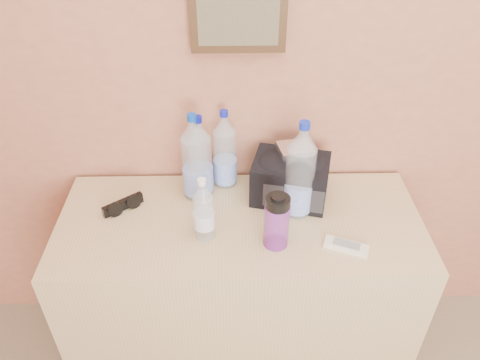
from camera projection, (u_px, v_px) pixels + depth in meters
The scene contains 12 objects.
picture_frame at pixel (238, 12), 1.42m from camera, with size 0.30×0.03×0.25m, color #382311, non-canonical shape.
dresser at pixel (240, 294), 1.83m from camera, with size 1.25×0.52×0.78m, color #A57D58.
pet_large_a at pixel (200, 160), 1.64m from camera, with size 0.08×0.08×0.31m.
pet_large_b at pixel (225, 153), 1.68m from camera, with size 0.08×0.08×0.30m.
pet_large_c at pixel (195, 161), 1.62m from camera, with size 0.09×0.09×0.33m.
pet_large_d at pixel (300, 175), 1.54m from camera, with size 0.10×0.10×0.36m.
pet_small at pixel (204, 212), 1.47m from camera, with size 0.07×0.07×0.23m.
nalgene_bottle at pixel (277, 221), 1.45m from camera, with size 0.08×0.08×0.20m.
sunglasses at pixel (123, 205), 1.63m from camera, with size 0.15×0.06×0.04m, color black, non-canonical shape.
ac_remote at pixel (346, 246), 1.48m from camera, with size 0.14×0.04×0.02m, color silver.
toiletry_bag at pixel (291, 177), 1.64m from camera, with size 0.26×0.19×0.18m, color black, non-canonical shape.
foil_packet at pixel (295, 149), 1.60m from camera, with size 0.11×0.09×0.02m, color silver.
Camera 1 is at (-0.43, 0.53, 1.85)m, focal length 35.00 mm.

